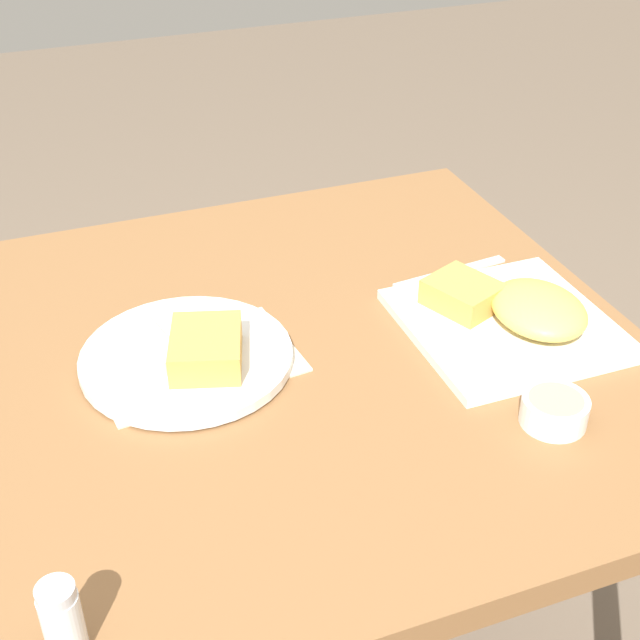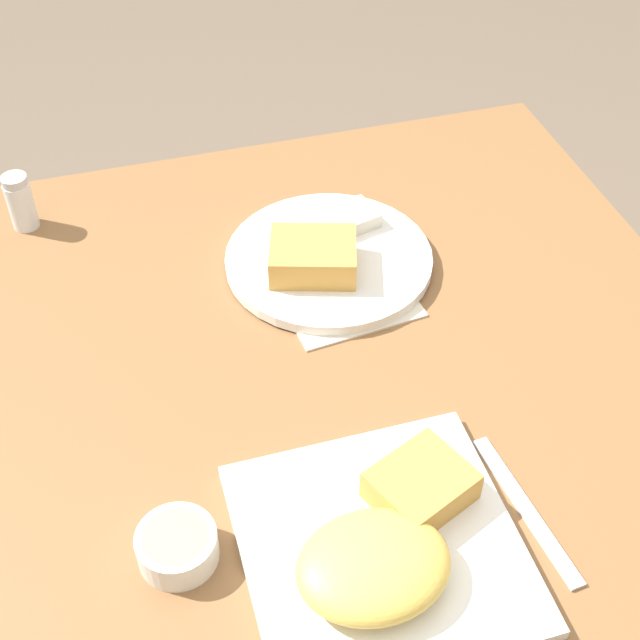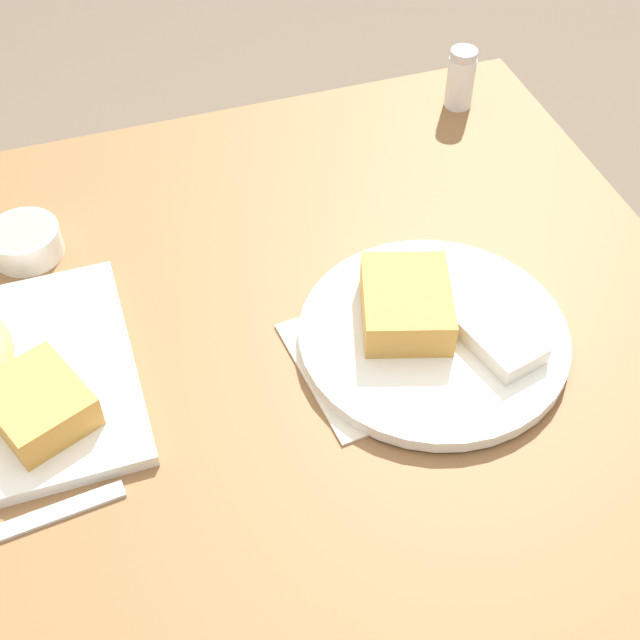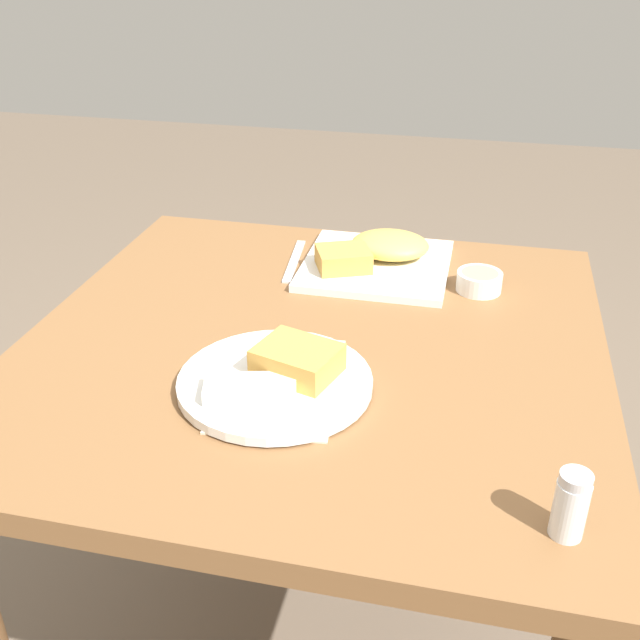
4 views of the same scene
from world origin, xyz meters
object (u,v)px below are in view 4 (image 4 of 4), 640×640
(plate_square_near, at_px, (377,257))
(salt_shaker, at_px, (570,509))
(plate_oval_far, at_px, (279,377))
(butter_knife, at_px, (294,261))
(sauce_ramekin, at_px, (479,281))

(plate_square_near, height_order, salt_shaker, salt_shaker)
(plate_oval_far, height_order, butter_knife, plate_oval_far)
(plate_oval_far, xyz_separation_m, sauce_ramekin, (-0.25, -0.37, 0.00))
(salt_shaker, xyz_separation_m, butter_knife, (0.45, -0.61, -0.03))
(plate_square_near, bearing_deg, plate_oval_far, 80.73)
(salt_shaker, height_order, butter_knife, salt_shaker)
(sauce_ramekin, relative_size, butter_knife, 0.41)
(plate_square_near, relative_size, salt_shaker, 3.27)
(plate_square_near, height_order, sauce_ramekin, plate_square_near)
(plate_square_near, xyz_separation_m, sauce_ramekin, (-0.19, 0.06, -0.00))
(plate_square_near, distance_m, plate_oval_far, 0.43)
(sauce_ramekin, bearing_deg, plate_oval_far, 55.30)
(plate_square_near, distance_m, butter_knife, 0.16)
(plate_oval_far, bearing_deg, sauce_ramekin, -124.70)
(plate_square_near, relative_size, butter_knife, 1.40)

